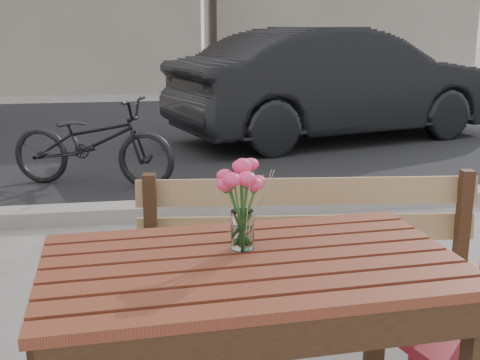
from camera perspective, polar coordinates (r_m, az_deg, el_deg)
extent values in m
cube|color=black|center=(8.86, -6.41, 4.44)|extent=(30.00, 8.00, 0.00)
cube|color=gray|center=(4.96, -3.87, -2.71)|extent=(30.00, 0.25, 0.12)
cube|color=maroon|center=(1.91, 1.13, -7.95)|extent=(1.34, 0.83, 0.03)
cube|color=black|center=(2.34, -15.83, -15.03)|extent=(0.07, 0.07, 0.77)
cube|color=black|center=(2.54, 12.79, -12.32)|extent=(0.07, 0.07, 0.77)
cube|color=#9E7D51|center=(2.54, 7.10, -9.77)|extent=(1.53, 0.57, 0.03)
cube|color=#9E7D51|center=(2.66, 6.44, -2.85)|extent=(1.49, 0.20, 0.41)
cube|color=black|center=(2.68, -8.30, -8.97)|extent=(0.06, 0.06, 0.91)
cube|color=black|center=(2.90, 20.09, -7.96)|extent=(0.06, 0.06, 0.91)
cylinder|color=white|center=(1.97, 0.24, -4.74)|extent=(0.08, 0.08, 0.13)
cylinder|color=#2F6E2B|center=(1.95, 0.24, -2.96)|extent=(0.05, 0.05, 0.26)
imported|color=black|center=(8.39, 9.28, 8.97)|extent=(4.84, 2.80, 1.51)
imported|color=black|center=(5.98, -13.82, 3.52)|extent=(1.74, 1.10, 0.86)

